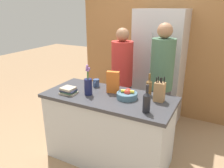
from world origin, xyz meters
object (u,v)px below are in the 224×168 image
object	(u,v)px
knife_block	(159,92)
flower_vase	(88,85)
fruit_bowl	(127,95)
bottle_vinegar	(147,102)
book_stack	(68,91)
bottle_oil	(149,87)
person_in_blue	(161,78)
refrigerator	(159,68)
coffee_mug	(96,83)
cereal_box	(113,82)
person_at_sink	(122,76)

from	to	relation	value
knife_block	flower_vase	world-z (taller)	flower_vase
fruit_bowl	bottle_vinegar	xyz separation A→B (m)	(0.31, -0.24, 0.07)
fruit_bowl	book_stack	world-z (taller)	fruit_bowl
flower_vase	bottle_oil	world-z (taller)	flower_vase
fruit_bowl	person_in_blue	bearing A→B (deg)	72.39
refrigerator	coffee_mug	bearing A→B (deg)	-114.81
cereal_box	coffee_mug	size ratio (longest dim) A/B	2.22
cereal_box	bottle_vinegar	distance (m)	0.63
person_at_sink	refrigerator	bearing A→B (deg)	60.19
person_at_sink	person_in_blue	xyz separation A→B (m)	(0.60, -0.01, 0.06)
flower_vase	person_in_blue	size ratio (longest dim) A/B	0.22
knife_block	cereal_box	distance (m)	0.58
fruit_bowl	person_in_blue	world-z (taller)	person_in_blue
bottle_oil	person_in_blue	xyz separation A→B (m)	(0.02, 0.47, -0.03)
refrigerator	person_at_sink	bearing A→B (deg)	-121.67
fruit_bowl	cereal_box	bearing A→B (deg)	160.37
refrigerator	flower_vase	world-z (taller)	refrigerator
coffee_mug	person_in_blue	xyz separation A→B (m)	(0.73, 0.50, 0.03)
refrigerator	flower_vase	bearing A→B (deg)	-108.14
book_stack	knife_block	bearing A→B (deg)	16.17
book_stack	bottle_vinegar	size ratio (longest dim) A/B	0.73
coffee_mug	bottle_vinegar	xyz separation A→B (m)	(0.84, -0.40, 0.06)
coffee_mug	bottle_vinegar	size ratio (longest dim) A/B	0.42
knife_block	refrigerator	bearing A→B (deg)	106.29
bottle_vinegar	person_in_blue	size ratio (longest dim) A/B	0.17
cereal_box	bottle_oil	world-z (taller)	same
refrigerator	bottle_oil	bearing A→B (deg)	-80.00
cereal_box	bottle_vinegar	size ratio (longest dim) A/B	0.92
flower_vase	refrigerator	bearing A→B (deg)	71.86
person_in_blue	bottle_vinegar	bearing A→B (deg)	-69.80
bottle_vinegar	person_in_blue	xyz separation A→B (m)	(-0.10, 0.91, -0.04)
book_stack	bottle_oil	distance (m)	0.97
coffee_mug	person_at_sink	bearing A→B (deg)	74.67
coffee_mug	person_in_blue	world-z (taller)	person_in_blue
flower_vase	bottle_oil	xyz separation A→B (m)	(0.65, 0.31, -0.02)
person_at_sink	person_in_blue	world-z (taller)	person_in_blue
bottle_vinegar	person_in_blue	world-z (taller)	person_in_blue
coffee_mug	person_in_blue	bearing A→B (deg)	34.37
fruit_bowl	bottle_oil	world-z (taller)	bottle_oil
flower_vase	knife_block	bearing A→B (deg)	14.23
book_stack	person_in_blue	world-z (taller)	person_in_blue
refrigerator	cereal_box	distance (m)	1.24
fruit_bowl	bottle_vinegar	world-z (taller)	bottle_vinegar
coffee_mug	bottle_vinegar	bearing A→B (deg)	-25.75
cereal_box	bottle_oil	xyz separation A→B (m)	(0.42, 0.12, -0.03)
flower_vase	person_at_sink	bearing A→B (deg)	84.30
cereal_box	coffee_mug	world-z (taller)	cereal_box
cereal_box	person_in_blue	distance (m)	0.74
refrigerator	book_stack	world-z (taller)	refrigerator
fruit_bowl	book_stack	distance (m)	0.72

